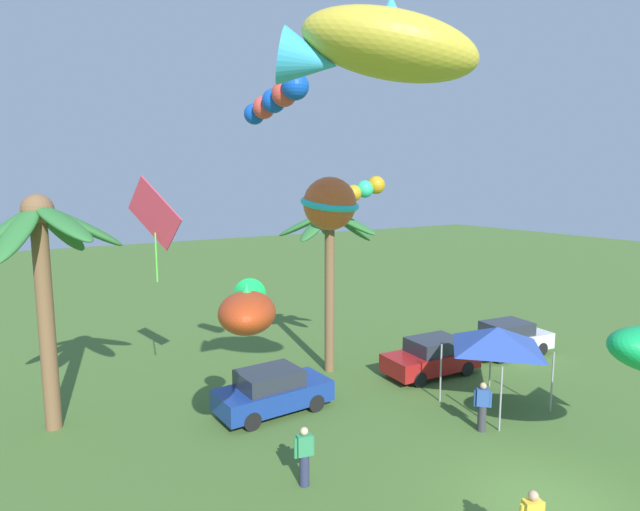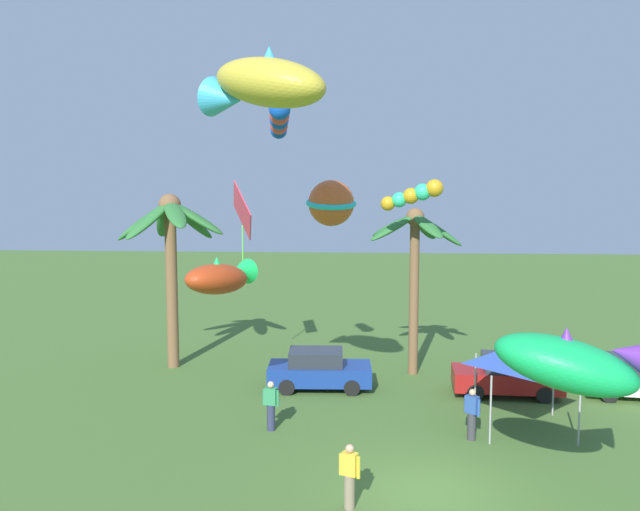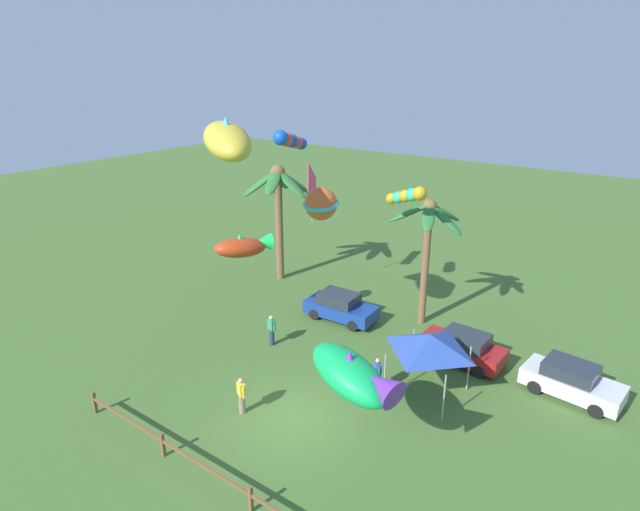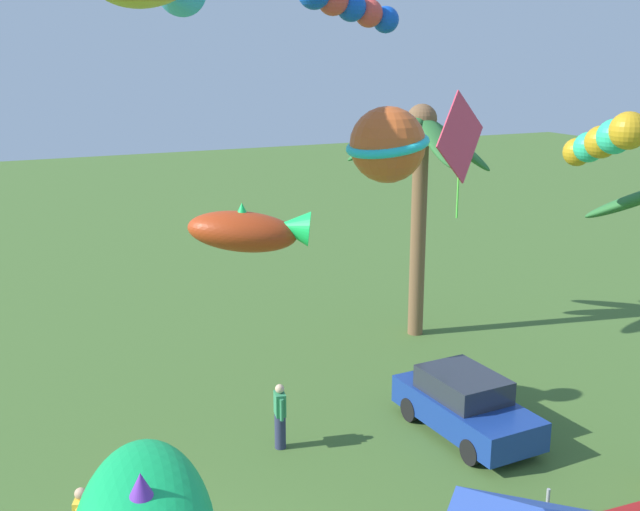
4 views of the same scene
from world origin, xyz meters
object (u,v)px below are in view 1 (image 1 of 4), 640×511
palm_tree_1 (330,245)px  kite_diamond_4 (154,215)px  festival_tent (497,338)px  parked_car_0 (508,338)px  kite_tube_5 (276,99)px  spectator_2 (482,406)px  kite_fish_6 (247,309)px  kite_ball_3 (330,204)px  parked_car_1 (272,391)px  kite_tube_0 (356,192)px  parked_car_2 (432,357)px  palm_tree_0 (42,252)px  spectator_1 (304,456)px  kite_fish_2 (378,46)px

palm_tree_1 → kite_diamond_4: (-6.98, -0.48, 1.44)m
palm_tree_1 → festival_tent: (3.03, -5.90, -2.80)m
parked_car_0 → kite_tube_5: bearing=-169.1°
palm_tree_1 → kite_tube_5: 8.36m
palm_tree_1 → spectator_2: 8.33m
parked_car_0 → kite_fish_6: kite_fish_6 is taller
kite_ball_3 → kite_tube_5: 3.22m
parked_car_0 → parked_car_1: bearing=178.9°
kite_fish_6 → kite_tube_5: bearing=45.2°
parked_car_0 → kite_fish_6: 15.65m
festival_tent → kite_tube_0: kite_tube_0 is taller
parked_car_1 → spectator_2: bearing=-43.0°
spectator_2 → parked_car_0: bearing=33.2°
parked_car_2 → parked_car_1: bearing=177.8°
palm_tree_0 → parked_car_1: 8.48m
spectator_1 → spectator_2: bearing=-3.4°
parked_car_0 → kite_ball_3: (-11.17, -2.41, 6.41)m
festival_tent → spectator_1: bearing=-175.3°
parked_car_1 → kite_tube_5: size_ratio=1.61×
kite_ball_3 → kite_tube_0: bearing=43.7°
kite_ball_3 → spectator_1: bearing=-137.7°
parked_car_1 → festival_tent: (6.79, -3.64, 1.72)m
festival_tent → kite_fish_2: size_ratio=0.69×
spectator_1 → kite_fish_2: 9.87m
parked_car_0 → parked_car_2: 4.73m
palm_tree_1 → spectator_1: bearing=-127.2°
palm_tree_1 → spectator_2: size_ratio=4.31×
kite_ball_3 → kite_fish_2: bearing=-110.8°
palm_tree_1 → kite_ball_3: kite_ball_3 is taller
palm_tree_1 → kite_tube_5: (-4.87, -4.98, 4.63)m
parked_car_0 → kite_diamond_4: (-14.98, 2.02, 5.96)m
parked_car_0 → kite_diamond_4: bearing=172.3°
palm_tree_0 → kite_tube_0: (9.94, -2.40, 1.72)m
spectator_2 → kite_tube_5: kite_tube_5 is taller
kite_tube_5 → kite_fish_6: size_ratio=0.79×
kite_fish_2 → festival_tent: bearing=22.3°
parked_car_1 → kite_tube_0: bearing=2.5°
palm_tree_0 → festival_tent: palm_tree_0 is taller
spectator_1 → festival_tent: 8.21m
parked_car_2 → kite_fish_2: size_ratio=0.96×
spectator_2 → parked_car_1: bearing=137.0°
kite_tube_0 → kite_ball_3: bearing=-136.3°
parked_car_0 → parked_car_2: (-4.73, -0.04, 0.00)m
kite_diamond_4 → kite_tube_5: kite_tube_5 is taller
kite_fish_2 → kite_diamond_4: kite_fish_2 is taller
palm_tree_0 → kite_tube_0: kite_tube_0 is taller
kite_ball_3 → parked_car_1: bearing=102.6°
spectator_2 → kite_ball_3: 7.98m
parked_car_1 → spectator_2: size_ratio=2.50×
parked_car_0 → parked_car_2: same height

